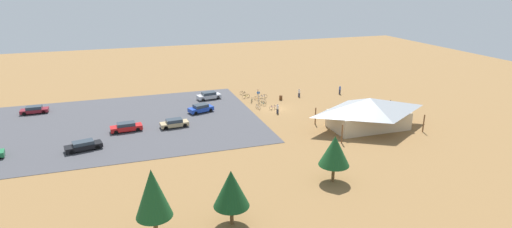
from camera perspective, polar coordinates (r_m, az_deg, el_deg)
ground at (r=74.46m, az=2.74°, el=0.77°), size 160.00×160.00×0.00m
parking_lot_asphalt at (r=70.08m, az=-17.80°, el=-1.22°), size 43.18×32.01×0.05m
bike_pavilion at (r=66.22m, az=15.38°, el=0.41°), size 14.48×8.86×4.88m
trash_bin at (r=79.67m, az=3.46°, el=2.27°), size 0.60×0.60×0.90m
lot_sign at (r=77.69m, az=0.34°, el=2.62°), size 0.56×0.08×2.20m
pine_mideast at (r=36.77m, az=-14.13°, el=-10.63°), size 3.20×3.20×7.18m
pine_midwest at (r=38.82m, az=-3.46°, el=-10.29°), size 3.42×3.42×5.64m
pine_west at (r=47.44m, az=10.84°, el=-5.03°), size 3.54×3.54×5.62m
bicycle_orange_near_porch at (r=79.25m, az=0.09°, el=2.14°), size 0.71×1.57×0.81m
bicycle_yellow_edge_south at (r=80.76m, az=-1.38°, el=2.46°), size 1.63×0.62×0.84m
bicycle_purple_edge_north at (r=73.73m, az=2.44°, el=0.91°), size 1.70×0.48×0.85m
bicycle_green_lone_east at (r=77.93m, az=-0.59°, el=1.88°), size 0.78×1.54×0.85m
bicycle_red_mid_cluster at (r=83.64m, az=0.25°, el=3.04°), size 0.73×1.74×0.90m
bicycle_teal_trailside at (r=75.98m, az=0.94°, el=1.44°), size 0.86×1.45×0.85m
bicycle_white_yard_right at (r=77.76m, az=1.06°, el=1.84°), size 0.59×1.68×0.86m
bicycle_blue_yard_center at (r=80.74m, az=1.00°, el=2.46°), size 1.72×0.48×0.80m
bicycle_silver_near_sign at (r=73.91m, az=0.28°, el=0.94°), size 0.50×1.60×0.82m
bicycle_black_front_row at (r=82.86m, az=-1.81°, el=2.88°), size 0.90×1.59×0.87m
car_tan_mid_lot at (r=66.00m, az=-11.26°, el=-1.24°), size 4.48×2.09×1.33m
car_maroon_aisle_side at (r=81.13m, az=-28.37°, el=0.53°), size 4.44×1.92×1.30m
car_red_front_row at (r=66.04m, az=-17.54°, el=-1.72°), size 4.80×2.08×1.39m
car_silver_back_corner at (r=80.37m, az=-6.55°, el=2.55°), size 4.77×2.51×1.42m
car_black_end_stall at (r=60.96m, az=-22.81°, el=-4.04°), size 5.04×2.79×1.28m
car_blue_second_row at (r=72.61m, az=-7.66°, el=0.79°), size 4.64×3.04×1.42m
visitor_at_bikes at (r=85.20m, az=11.55°, el=3.33°), size 0.40×0.38×1.81m
visitor_by_pavilion at (r=81.94m, az=6.00°, el=2.97°), size 0.37×0.36×1.69m
visitor_crossing_yard at (r=71.41m, az=3.01°, el=0.77°), size 0.36×0.36×1.75m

